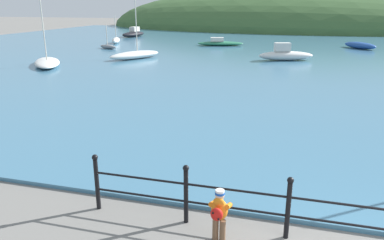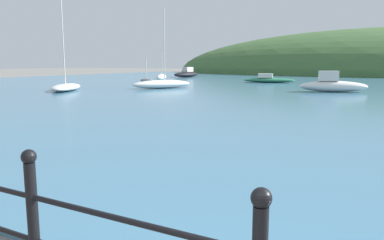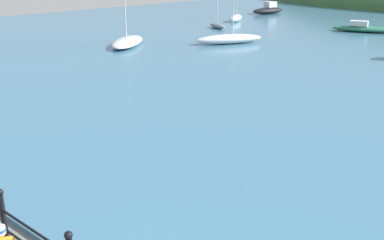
# 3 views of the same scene
# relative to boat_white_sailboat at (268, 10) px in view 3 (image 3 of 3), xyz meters

# --- Properties ---
(boat_white_sailboat) EXTENTS (2.23, 4.32, 1.21)m
(boat_white_sailboat) POSITION_rel_boat_white_sailboat_xyz_m (0.00, 0.00, 0.00)
(boat_white_sailboat) COLOR black
(boat_white_sailboat) RESTS_ON water
(boat_far_left) EXTENTS (4.71, 2.45, 0.79)m
(boat_far_left) POSITION_rel_boat_white_sailboat_xyz_m (12.51, -7.29, -0.14)
(boat_far_left) COLOR #287551
(boat_far_left) RESTS_ON water
(boat_mid_harbor) EXTENTS (2.23, 1.42, 2.10)m
(boat_mid_harbor) POSITION_rel_boat_white_sailboat_xyz_m (3.10, -12.63, -0.19)
(boat_mid_harbor) COLOR gray
(boat_mid_harbor) RESTS_ON water
(boat_blue_hull) EXTENTS (1.60, 2.85, 2.81)m
(boat_blue_hull) POSITION_rel_boat_white_sailboat_xyz_m (1.54, -7.92, -0.08)
(boat_blue_hull) COLOR silver
(boat_blue_hull) RESTS_ON water
(boat_twin_mast) EXTENTS (4.12, 4.85, 5.73)m
(boat_twin_mast) POSITION_rel_boat_white_sailboat_xyz_m (3.81, -22.61, -0.16)
(boat_twin_mast) COLOR silver
(boat_twin_mast) RESTS_ON water
(boat_red_dinghy) EXTENTS (3.25, 4.39, 5.39)m
(boat_red_dinghy) POSITION_rel_boat_white_sailboat_xyz_m (8.18, -18.04, -0.08)
(boat_red_dinghy) COLOR silver
(boat_red_dinghy) RESTS_ON water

